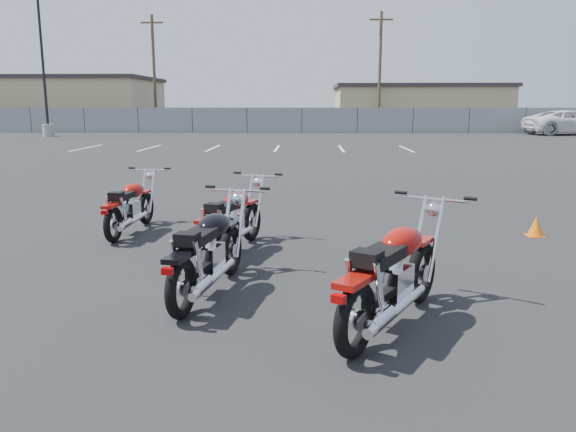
{
  "coord_description": "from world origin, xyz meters",
  "views": [
    {
      "loc": [
        0.44,
        -6.22,
        2.01
      ],
      "look_at": [
        0.2,
        0.6,
        0.65
      ],
      "focal_mm": 35.0,
      "sensor_mm": 36.0,
      "label": 1
    }
  ],
  "objects_px": {
    "motorcycle_front_red": "(131,206)",
    "motorcycle_second_black": "(209,252)",
    "motorcycle_third_red": "(232,220)",
    "motorcycle_rear_red": "(394,274)",
    "white_van": "(570,115)"
  },
  "relations": [
    {
      "from": "motorcycle_front_red",
      "to": "motorcycle_second_black",
      "type": "xyz_separation_m",
      "value": [
        1.75,
        -2.88,
        0.04
      ]
    },
    {
      "from": "motorcycle_third_red",
      "to": "motorcycle_rear_red",
      "type": "relative_size",
      "value": 0.96
    },
    {
      "from": "motorcycle_second_black",
      "to": "white_van",
      "type": "relative_size",
      "value": 0.31
    },
    {
      "from": "motorcycle_rear_red",
      "to": "motorcycle_third_red",
      "type": "bearing_deg",
      "value": 124.99
    },
    {
      "from": "motorcycle_rear_red",
      "to": "white_van",
      "type": "xyz_separation_m",
      "value": [
        16.88,
        34.07,
        0.79
      ]
    },
    {
      "from": "white_van",
      "to": "motorcycle_front_red",
      "type": "bearing_deg",
      "value": 138.28
    },
    {
      "from": "motorcycle_front_red",
      "to": "motorcycle_second_black",
      "type": "distance_m",
      "value": 3.37
    },
    {
      "from": "motorcycle_third_red",
      "to": "white_van",
      "type": "distance_m",
      "value": 36.61
    },
    {
      "from": "motorcycle_front_red",
      "to": "motorcycle_rear_red",
      "type": "relative_size",
      "value": 0.92
    },
    {
      "from": "motorcycle_front_red",
      "to": "white_van",
      "type": "xyz_separation_m",
      "value": [
        20.46,
        30.35,
        0.86
      ]
    },
    {
      "from": "motorcycle_rear_red",
      "to": "motorcycle_second_black",
      "type": "bearing_deg",
      "value": 155.43
    },
    {
      "from": "motorcycle_third_red",
      "to": "motorcycle_rear_red",
      "type": "xyz_separation_m",
      "value": [
        1.82,
        -2.6,
        0.04
      ]
    },
    {
      "from": "motorcycle_second_black",
      "to": "white_van",
      "type": "xyz_separation_m",
      "value": [
        18.71,
        33.23,
        0.82
      ]
    },
    {
      "from": "motorcycle_rear_red",
      "to": "white_van",
      "type": "relative_size",
      "value": 0.31
    },
    {
      "from": "motorcycle_front_red",
      "to": "motorcycle_second_black",
      "type": "bearing_deg",
      "value": -58.73
    }
  ]
}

